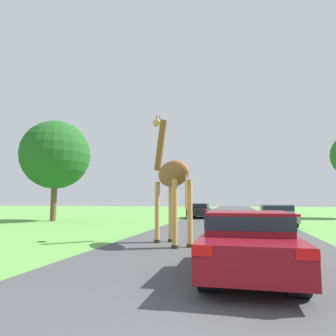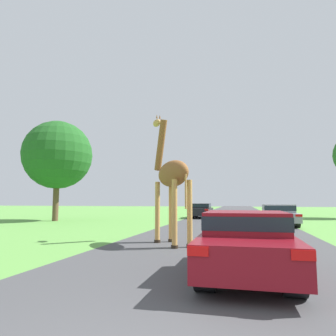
{
  "view_description": "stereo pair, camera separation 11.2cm",
  "coord_description": "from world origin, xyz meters",
  "px_view_note": "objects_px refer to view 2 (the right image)",
  "views": [
    {
      "loc": [
        0.61,
        -1.77,
        1.52
      ],
      "look_at": [
        -1.75,
        8.62,
        2.7
      ],
      "focal_mm": 32.0,
      "sensor_mm": 36.0,
      "label": 1
    },
    {
      "loc": [
        0.72,
        -1.75,
        1.52
      ],
      "look_at": [
        -1.75,
        8.62,
        2.7
      ],
      "focal_mm": 32.0,
      "sensor_mm": 36.0,
      "label": 2
    }
  ],
  "objects_px": {
    "car_lead_maroon": "(246,241)",
    "tree_centre_back": "(58,155)",
    "giraffe_near_road": "(171,177)",
    "car_queue_right": "(278,214)",
    "car_queue_left": "(201,210)"
  },
  "relations": [
    {
      "from": "car_lead_maroon",
      "to": "tree_centre_back",
      "type": "xyz_separation_m",
      "value": [
        -13.87,
        14.02,
        4.38
      ]
    },
    {
      "from": "giraffe_near_road",
      "to": "car_lead_maroon",
      "type": "bearing_deg",
      "value": -96.09
    },
    {
      "from": "car_queue_right",
      "to": "giraffe_near_road",
      "type": "bearing_deg",
      "value": -116.77
    },
    {
      "from": "giraffe_near_road",
      "to": "car_queue_right",
      "type": "xyz_separation_m",
      "value": [
        4.69,
        9.3,
        -1.67
      ]
    },
    {
      "from": "giraffe_near_road",
      "to": "car_lead_maroon",
      "type": "height_order",
      "value": "giraffe_near_road"
    },
    {
      "from": "car_queue_right",
      "to": "car_queue_left",
      "type": "relative_size",
      "value": 0.93
    },
    {
      "from": "giraffe_near_road",
      "to": "car_queue_right",
      "type": "relative_size",
      "value": 1.18
    },
    {
      "from": "giraffe_near_road",
      "to": "car_queue_right",
      "type": "distance_m",
      "value": 10.55
    },
    {
      "from": "car_queue_left",
      "to": "car_queue_right",
      "type": "bearing_deg",
      "value": -52.95
    },
    {
      "from": "car_queue_right",
      "to": "car_queue_left",
      "type": "distance_m",
      "value": 9.48
    },
    {
      "from": "car_queue_right",
      "to": "tree_centre_back",
      "type": "height_order",
      "value": "tree_centre_back"
    },
    {
      "from": "car_lead_maroon",
      "to": "tree_centre_back",
      "type": "height_order",
      "value": "tree_centre_back"
    },
    {
      "from": "giraffe_near_road",
      "to": "tree_centre_back",
      "type": "relative_size",
      "value": 0.65
    },
    {
      "from": "tree_centre_back",
      "to": "car_queue_right",
      "type": "bearing_deg",
      "value": -2.6
    },
    {
      "from": "car_lead_maroon",
      "to": "car_queue_right",
      "type": "height_order",
      "value": "car_queue_right"
    }
  ]
}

